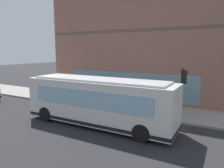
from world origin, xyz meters
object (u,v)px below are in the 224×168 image
at_px(pedestrian_by_light_pole, 114,91).
at_px(newspaper_vending_box, 66,94).
at_px(fire_hydrant, 128,104).
at_px(pedestrian_near_hydrant, 139,93).
at_px(city_bus_nearside, 98,102).
at_px(traffic_light_near_corner, 184,84).

bearing_deg(pedestrian_by_light_pole, newspaper_vending_box, 110.34).
bearing_deg(fire_hydrant, pedestrian_by_light_pole, 52.60).
distance_m(pedestrian_near_hydrant, pedestrian_by_light_pole, 2.72).
height_order(fire_hydrant, pedestrian_near_hydrant, pedestrian_near_hydrant).
distance_m(city_bus_nearside, newspaper_vending_box, 7.89).
relative_size(pedestrian_by_light_pole, newspaper_vending_box, 1.81).
height_order(fire_hydrant, pedestrian_by_light_pole, pedestrian_by_light_pole).
relative_size(city_bus_nearside, pedestrian_near_hydrant, 5.50).
distance_m(traffic_light_near_corner, pedestrian_near_hydrant, 4.89).
bearing_deg(newspaper_vending_box, traffic_light_near_corner, -95.03).
xyz_separation_m(city_bus_nearside, newspaper_vending_box, (4.31, 6.53, -0.95)).
height_order(city_bus_nearside, fire_hydrant, city_bus_nearside).
xyz_separation_m(traffic_light_near_corner, pedestrian_by_light_pole, (2.62, 6.79, -1.50)).
distance_m(city_bus_nearside, traffic_light_near_corner, 5.82).
relative_size(city_bus_nearside, pedestrian_by_light_pole, 6.16).
relative_size(fire_hydrant, newspaper_vending_box, 0.82).
distance_m(fire_hydrant, pedestrian_by_light_pole, 2.97).
relative_size(fire_hydrant, pedestrian_near_hydrant, 0.40).
relative_size(city_bus_nearside, fire_hydrant, 13.58).
xyz_separation_m(fire_hydrant, pedestrian_by_light_pole, (1.77, 2.31, 0.57)).
xyz_separation_m(city_bus_nearside, traffic_light_near_corner, (3.33, -4.66, 1.03)).
bearing_deg(pedestrian_near_hydrant, city_bus_nearside, 174.20).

